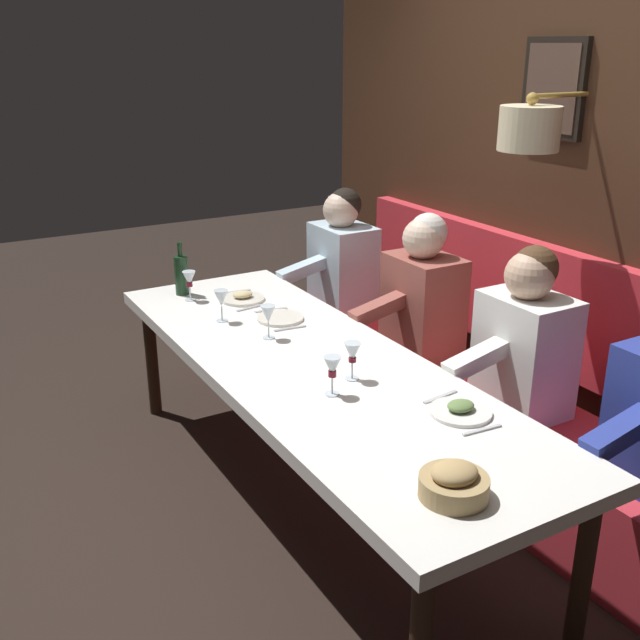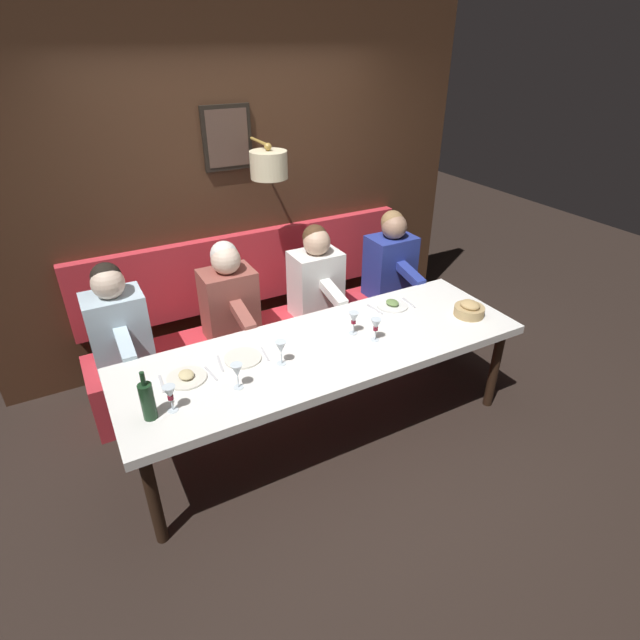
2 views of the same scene
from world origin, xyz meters
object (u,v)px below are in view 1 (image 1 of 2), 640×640
(wine_glass_3, at_px, (221,299))
(wine_glass_1, at_px, (268,315))
(dining_table, at_px, (312,373))
(wine_glass_2, at_px, (352,354))
(wine_glass_0, at_px, (189,280))
(diner_middle, at_px, (422,292))
(wine_bottle, at_px, (181,274))
(diner_far, at_px, (342,256))
(wine_glass_4, at_px, (332,368))
(bread_bowl, at_px, (454,483))
(diner_near, at_px, (525,337))

(wine_glass_3, bearing_deg, wine_glass_1, -72.65)
(dining_table, bearing_deg, wine_glass_2, -77.95)
(wine_glass_0, distance_m, wine_glass_2, 1.33)
(wine_glass_0, bearing_deg, diner_middle, -33.89)
(wine_glass_1, distance_m, wine_bottle, 0.85)
(diner_far, distance_m, wine_bottle, 1.05)
(dining_table, height_order, wine_glass_4, wine_glass_4)
(wine_glass_0, height_order, wine_bottle, wine_bottle)
(wine_glass_0, relative_size, wine_bottle, 0.55)
(dining_table, relative_size, diner_middle, 3.48)
(wine_glass_0, height_order, wine_glass_3, same)
(diner_middle, height_order, diner_far, same)
(wine_glass_0, bearing_deg, dining_table, -81.05)
(diner_far, distance_m, wine_glass_4, 1.80)
(wine_glass_4, xyz_separation_m, bread_bowl, (-0.04, -0.80, -0.07))
(wine_glass_1, relative_size, bread_bowl, 0.75)
(wine_glass_2, xyz_separation_m, wine_glass_3, (-0.20, 0.92, 0.00))
(wine_glass_4, relative_size, bread_bowl, 0.75)
(dining_table, bearing_deg, wine_glass_1, 97.33)
(wine_glass_1, xyz_separation_m, wine_bottle, (-0.12, 0.84, -0.00))
(wine_glass_4, height_order, wine_bottle, wine_bottle)
(diner_middle, bearing_deg, wine_glass_0, 146.11)
(diner_far, relative_size, bread_bowl, 3.60)
(dining_table, relative_size, wine_glass_3, 16.78)
(diner_near, height_order, wine_glass_1, diner_near)
(wine_glass_1, relative_size, wine_bottle, 0.55)
(wine_bottle, bearing_deg, bread_bowl, -89.23)
(diner_near, height_order, wine_glass_4, diner_near)
(wine_glass_0, relative_size, bread_bowl, 0.75)
(diner_middle, xyz_separation_m, wine_bottle, (-1.05, 0.82, 0.04))
(wine_glass_4, bearing_deg, bread_bowl, -93.06)
(wine_glass_1, bearing_deg, wine_glass_4, -94.25)
(dining_table, height_order, wine_bottle, wine_bottle)
(wine_bottle, bearing_deg, wine_glass_0, -89.48)
(diner_far, height_order, wine_bottle, diner_far)
(wine_glass_1, height_order, wine_glass_2, same)
(wine_glass_1, distance_m, wine_glass_4, 0.68)
(wine_glass_0, relative_size, wine_glass_2, 1.00)
(wine_glass_3, bearing_deg, wine_glass_0, 93.11)
(wine_glass_2, height_order, bread_bowl, wine_glass_2)
(diner_near, bearing_deg, diner_middle, 90.00)
(bread_bowl, bearing_deg, dining_table, 83.09)
(diner_far, relative_size, wine_glass_1, 4.82)
(wine_glass_1, bearing_deg, bread_bowl, -93.60)
(wine_glass_1, bearing_deg, diner_far, 42.02)
(diner_near, relative_size, wine_glass_2, 4.82)
(wine_bottle, xyz_separation_m, bread_bowl, (0.03, -2.32, -0.07))
(wine_bottle, height_order, bread_bowl, wine_bottle)
(diner_far, relative_size, wine_glass_4, 4.82)
(diner_middle, relative_size, wine_glass_1, 4.82)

